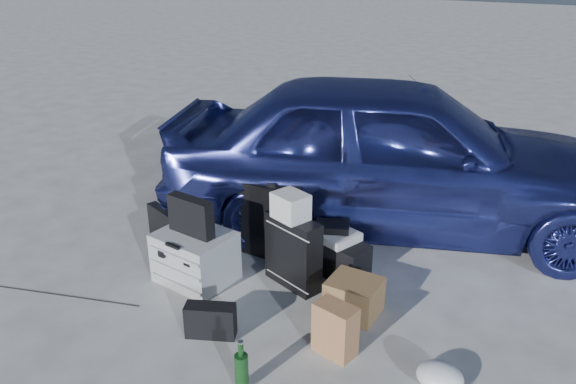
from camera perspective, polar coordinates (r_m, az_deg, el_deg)
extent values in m
plane|color=beige|center=(4.25, -6.20, -12.58)|extent=(60.00, 60.00, 0.00)
imported|color=#333B8F|center=(5.39, 10.89, 3.96)|extent=(4.66, 3.19, 1.47)
cube|color=#989A9D|center=(4.62, -9.39, -6.51)|extent=(0.61, 0.51, 0.42)
cube|color=black|center=(4.46, -9.84, -2.42)|extent=(0.41, 0.13, 0.31)
cube|color=black|center=(5.28, -12.47, -3.35)|extent=(0.43, 0.22, 0.33)
cube|color=black|center=(4.86, -1.90, -2.89)|extent=(0.52, 0.20, 0.67)
cube|color=black|center=(4.46, 0.53, -6.08)|extent=(0.52, 0.32, 0.59)
cube|color=beige|center=(4.27, 0.27, -1.45)|extent=(0.31, 0.28, 0.21)
cube|color=black|center=(4.71, 4.61, -6.43)|extent=(0.65, 0.39, 0.30)
cube|color=beige|center=(4.64, 4.61, -4.28)|extent=(0.47, 0.41, 0.07)
cube|color=black|center=(4.62, 4.53, -3.52)|extent=(0.33, 0.29, 0.06)
cube|color=#986242|center=(3.82, 4.82, -13.75)|extent=(0.30, 0.21, 0.37)
cube|color=brown|center=(4.23, 6.71, -10.53)|extent=(0.37, 0.33, 0.28)
ellipsoid|color=silver|center=(3.73, 15.17, -17.67)|extent=(0.29, 0.25, 0.16)
cube|color=black|center=(4.03, -7.88, -12.81)|extent=(0.37, 0.27, 0.24)
cylinder|color=#103312|center=(3.57, -4.76, -17.20)|extent=(0.10, 0.10, 0.34)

